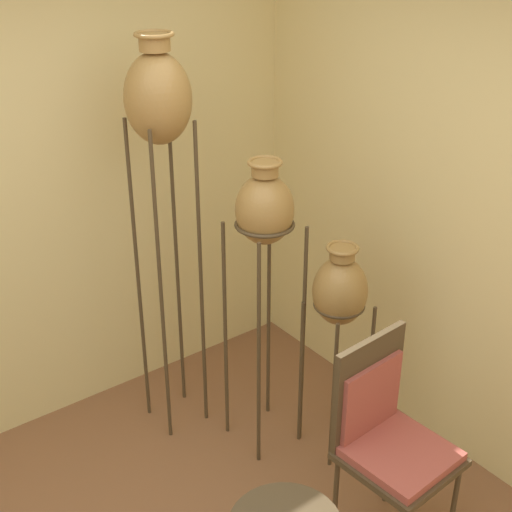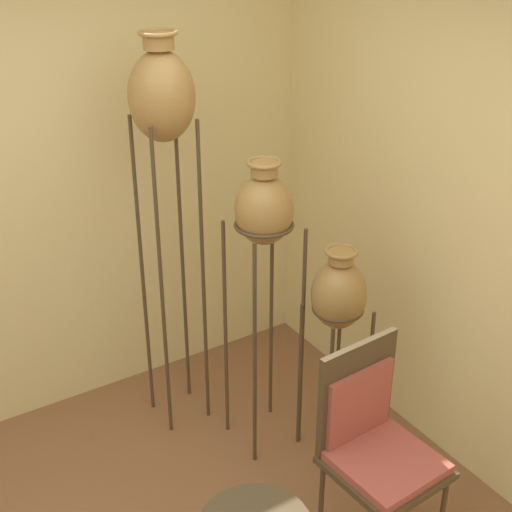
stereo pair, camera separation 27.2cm
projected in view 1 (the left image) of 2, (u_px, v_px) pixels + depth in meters
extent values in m
cylinder|color=#473823|center=(161.00, 299.00, 3.62)|extent=(0.02, 0.02, 1.77)
cylinder|color=#473823|center=(201.00, 285.00, 3.75)|extent=(0.02, 0.02, 1.77)
cylinder|color=#473823|center=(138.00, 281.00, 3.79)|extent=(0.02, 0.02, 1.77)
cylinder|color=#473823|center=(177.00, 268.00, 3.92)|extent=(0.02, 0.02, 1.77)
torus|color=#473823|center=(159.00, 119.00, 3.37)|extent=(0.25, 0.25, 0.02)
ellipsoid|color=olive|center=(158.00, 99.00, 3.33)|extent=(0.32, 0.32, 0.44)
cylinder|color=olive|center=(154.00, 43.00, 3.21)|extent=(0.14, 0.14, 0.07)
torus|color=olive|center=(154.00, 34.00, 3.20)|extent=(0.19, 0.19, 0.02)
cylinder|color=#473823|center=(259.00, 360.00, 3.55)|extent=(0.02, 0.02, 1.30)
cylinder|color=#473823|center=(303.00, 340.00, 3.71)|extent=(0.02, 0.02, 1.30)
cylinder|color=#473823|center=(225.00, 334.00, 3.76)|extent=(0.02, 0.02, 1.30)
cylinder|color=#473823|center=(269.00, 317.00, 3.91)|extent=(0.02, 0.02, 1.30)
torus|color=#473823|center=(265.00, 224.00, 3.44)|extent=(0.30, 0.30, 0.02)
ellipsoid|color=olive|center=(265.00, 210.00, 3.40)|extent=(0.29, 0.29, 0.35)
cylinder|color=olive|center=(265.00, 169.00, 3.31)|extent=(0.13, 0.13, 0.06)
torus|color=olive|center=(265.00, 162.00, 3.30)|extent=(0.17, 0.17, 0.02)
cylinder|color=#473823|center=(333.00, 398.00, 3.61)|extent=(0.02, 0.02, 0.88)
cylinder|color=#473823|center=(369.00, 380.00, 3.75)|extent=(0.02, 0.02, 0.88)
cylinder|color=#473823|center=(301.00, 374.00, 3.79)|extent=(0.02, 0.02, 0.88)
cylinder|color=#473823|center=(336.00, 357.00, 3.93)|extent=(0.02, 0.02, 0.88)
torus|color=#473823|center=(339.00, 305.00, 3.57)|extent=(0.26, 0.26, 0.02)
ellipsoid|color=olive|center=(340.00, 291.00, 3.53)|extent=(0.28, 0.28, 0.36)
cylinder|color=olive|center=(342.00, 254.00, 3.44)|extent=(0.12, 0.12, 0.06)
torus|color=olive|center=(343.00, 248.00, 3.43)|extent=(0.16, 0.16, 0.02)
cylinder|color=#473823|center=(453.00, 507.00, 3.22)|extent=(0.02, 0.02, 0.50)
cylinder|color=#473823|center=(335.00, 500.00, 3.25)|extent=(0.02, 0.02, 0.50)
cylinder|color=#473823|center=(388.00, 462.00, 3.47)|extent=(0.02, 0.02, 0.50)
cube|color=#473823|center=(399.00, 459.00, 3.12)|extent=(0.47, 0.47, 0.03)
cube|color=#A84C42|center=(400.00, 453.00, 3.10)|extent=(0.43, 0.43, 0.04)
cube|color=#473823|center=(368.00, 387.00, 3.13)|extent=(0.42, 0.06, 0.51)
cube|color=#A84C42|center=(372.00, 399.00, 3.14)|extent=(0.36, 0.05, 0.36)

